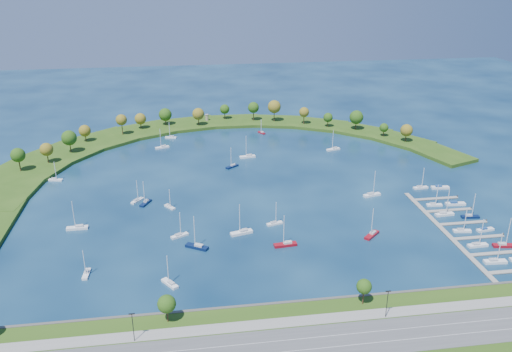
{
  "coord_description": "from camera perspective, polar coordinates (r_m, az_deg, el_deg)",
  "views": [
    {
      "loc": [
        -32.07,
        -248.1,
        108.95
      ],
      "look_at": [
        5.0,
        5.0,
        4.0
      ],
      "focal_mm": 36.92,
      "sensor_mm": 36.0,
      "label": 1
    }
  ],
  "objects": [
    {
      "name": "moored_boat_19",
      "position": [
        299.12,
        -2.6,
        1.11
      ],
      "size": [
        7.86,
        6.8,
        12.0
      ],
      "rotation": [
        0.0,
        0.0,
        3.8
      ],
      "color": "#09183E",
      "rests_on": "ground"
    },
    {
      "name": "docked_boat_11",
      "position": [
        287.27,
        19.3,
        -1.16
      ],
      "size": [
        9.32,
        3.52,
        1.86
      ],
      "rotation": [
        0.0,
        0.0,
        -0.11
      ],
      "color": "white",
      "rests_on": "ground"
    },
    {
      "name": "harbor_tower",
      "position": [
        382.92,
        -5.34,
        6.35
      ],
      "size": [
        2.6,
        2.6,
        4.52
      ],
      "color": "gray",
      "rests_on": "breakwater"
    },
    {
      "name": "moored_boat_10",
      "position": [
        217.87,
        -6.4,
        -7.55
      ],
      "size": [
        9.72,
        7.42,
        14.31
      ],
      "rotation": [
        0.0,
        0.0,
        2.59
      ],
      "color": "#09183E",
      "rests_on": "ground"
    },
    {
      "name": "breakwater",
      "position": [
        316.16,
        -10.41,
        1.96
      ],
      "size": [
        286.74,
        247.64,
        2.0
      ],
      "color": "#2A4B14",
      "rests_on": "ground"
    },
    {
      "name": "docked_boat_2",
      "position": [
        236.09,
        22.88,
        -6.85
      ],
      "size": [
        8.54,
        2.67,
        12.44
      ],
      "rotation": [
        0.0,
        0.0,
        0.04
      ],
      "color": "white",
      "rests_on": "ground"
    },
    {
      "name": "docked_boat_10",
      "position": [
        283.91,
        17.4,
        -1.15
      ],
      "size": [
        7.86,
        2.71,
        11.35
      ],
      "rotation": [
        0.0,
        0.0,
        0.07
      ],
      "color": "white",
      "rests_on": "ground"
    },
    {
      "name": "moored_boat_6",
      "position": [
        230.77,
        12.45,
        -6.17
      ],
      "size": [
        8.43,
        8.05,
        13.4
      ],
      "rotation": [
        0.0,
        0.0,
        3.89
      ],
      "color": "maroon",
      "rests_on": "ground"
    },
    {
      "name": "docked_boat_5",
      "position": [
        250.53,
        23.57,
        -5.34
      ],
      "size": [
        8.06,
        3.27,
        1.6
      ],
      "rotation": [
        0.0,
        0.0,
        0.14
      ],
      "color": "white",
      "rests_on": "ground"
    },
    {
      "name": "breakwater_trees",
      "position": [
        350.83,
        -4.88,
        5.92
      ],
      "size": [
        237.28,
        93.44,
        15.47
      ],
      "color": "#382314",
      "rests_on": "breakwater"
    },
    {
      "name": "docked_boat_3",
      "position": [
        240.17,
        25.26,
        -6.75
      ],
      "size": [
        9.3,
        3.87,
        13.26
      ],
      "rotation": [
        0.0,
        0.0,
        -0.15
      ],
      "color": "maroon",
      "rests_on": "ground"
    },
    {
      "name": "south_shoreline",
      "position": [
        168.41,
        4.87,
        -17.66
      ],
      "size": [
        420.0,
        43.1,
        11.6
      ],
      "color": "#2A4B14",
      "rests_on": "ground"
    },
    {
      "name": "moored_boat_0",
      "position": [
        259.59,
        -11.87,
        -2.8
      ],
      "size": [
        5.7,
        8.24,
        11.9
      ],
      "rotation": [
        0.0,
        0.0,
        4.24
      ],
      "color": "#09183E",
      "rests_on": "ground"
    },
    {
      "name": "moored_boat_17",
      "position": [
        262.95,
        -12.74,
        -2.55
      ],
      "size": [
        6.32,
        7.13,
        10.98
      ],
      "rotation": [
        0.0,
        0.0,
        0.89
      ],
      "color": "white",
      "rests_on": "ground"
    },
    {
      "name": "moored_boat_5",
      "position": [
        227.28,
        -1.56,
        -6.06
      ],
      "size": [
        10.07,
        5.13,
        14.26
      ],
      "rotation": [
        0.0,
        0.0,
        3.4
      ],
      "color": "white",
      "rests_on": "ground"
    },
    {
      "name": "moored_boat_16",
      "position": [
        268.82,
        12.45,
        -1.94
      ],
      "size": [
        9.35,
        4.66,
        13.23
      ],
      "rotation": [
        0.0,
        0.0,
        0.25
      ],
      "color": "white",
      "rests_on": "ground"
    },
    {
      "name": "moored_boat_14",
      "position": [
        227.33,
        -8.29,
        -6.33
      ],
      "size": [
        7.8,
        5.35,
        11.24
      ],
      "rotation": [
        0.0,
        0.0,
        0.47
      ],
      "color": "white",
      "rests_on": "ground"
    },
    {
      "name": "moored_boat_13",
      "position": [
        218.49,
        3.22,
        -7.35
      ],
      "size": [
        9.78,
        3.55,
        14.07
      ],
      "rotation": [
        0.0,
        0.0,
        3.23
      ],
      "color": "maroon",
      "rests_on": "ground"
    },
    {
      "name": "moored_boat_3",
      "position": [
        253.51,
        -9.34,
        -3.25
      ],
      "size": [
        5.46,
        6.53,
        9.86
      ],
      "rotation": [
        0.0,
        0.0,
        5.34
      ],
      "color": "white",
      "rests_on": "ground"
    },
    {
      "name": "docked_boat_7",
      "position": [
        259.97,
        22.19,
        -4.03
      ],
      "size": [
        8.4,
        3.2,
        12.05
      ],
      "rotation": [
        0.0,
        0.0,
        -0.11
      ],
      "color": "#09183E",
      "rests_on": "ground"
    },
    {
      "name": "moored_boat_1",
      "position": [
        209.51,
        -17.91,
        -9.97
      ],
      "size": [
        2.41,
        7.4,
        10.74
      ],
      "rotation": [
        0.0,
        0.0,
        4.66
      ],
      "color": "white",
      "rests_on": "ground"
    },
    {
      "name": "moored_boat_12",
      "position": [
        329.87,
        8.38,
        2.95
      ],
      "size": [
        9.12,
        4.96,
        12.91
      ],
      "rotation": [
        0.0,
        0.0,
        3.44
      ],
      "color": "white",
      "rests_on": "ground"
    },
    {
      "name": "moored_boat_15",
      "position": [
        358.91,
        0.61,
        4.78
      ],
      "size": [
        4.78,
        6.66,
        9.67
      ],
      "rotation": [
        0.0,
        0.0,
        2.07
      ],
      "color": "maroon",
      "rests_on": "ground"
    },
    {
      "name": "docked_boat_0",
      "position": [
        226.79,
        24.48,
        -8.36
      ],
      "size": [
        9.08,
        3.17,
        13.1
      ],
      "rotation": [
        0.0,
        0.0,
        -0.08
      ],
      "color": "white",
      "rests_on": "ground"
    },
    {
      "name": "moored_boat_11",
      "position": [
        334.94,
        -10.12,
        3.14
      ],
      "size": [
        8.98,
        5.12,
        12.74
      ],
      "rotation": [
        0.0,
        0.0,
        3.47
      ],
      "color": "white",
      "rests_on": "ground"
    },
    {
      "name": "ground",
      "position": [
        272.86,
        -0.89,
        -1.23
      ],
      "size": [
        700.0,
        700.0,
        0.0
      ],
      "primitive_type": "plane",
      "color": "#071F3D",
      "rests_on": "ground"
    },
    {
      "name": "moored_boat_18",
      "position": [
        235.05,
        2.03,
        -5.08
      ],
      "size": [
        7.58,
        3.88,
        10.73
      ],
      "rotation": [
        0.0,
        0.0,
        0.26
      ],
      "color": "white",
      "rests_on": "ground"
    },
    {
      "name": "docked_boat_9",
      "position": [
        270.72,
        20.77,
        -2.81
      ],
      "size": [
        9.65,
        3.47,
        1.93
      ],
      "rotation": [
        0.0,
        0.0,
        -0.09
      ],
      "color": "white",
      "rests_on": "ground"
    },
    {
      "name": "moored_boat_8",
      "position": [
        243.91,
        -18.78,
        -5.27
      ],
      "size": [
        9.23,
        2.75,
        13.49
      ],
      "rotation": [
        0.0,
        0.0,
        3.16
      ],
      "color": "white",
      "rests_on": "ground"
    },
    {
      "name": "moored_boat_4",
      "position": [
        196.72,
        -9.31,
        -11.35
      ],
      "size": [
        6.46,
        7.89,
        11.83
      ],
      "rotation": [
        0.0,
        0.0,
        2.18
      ],
      "color": "white",
      "rests_on": "ground"
    },
    {
      "name": "moored_boat_2",
      "position": [
        353.33,
        -9.21,
        4.2
      ],
      "size": [
        7.7,
        3.7,
        10.9
      ],
      "rotation": [
        0.0,
        0.0,
        2.91
      ],
      "color": "white",
      "rests_on": "ground"
    },
    {
      "name": "docked_boat_8",
      "position": [
        266.29,
        18.75,
        -2.9
      ],
      "size": [
        7.58,
        2.86,
        10.87
      ],
      "rotation": [
        0.0,
        0.0,
        -0.11
      ],
      "color": "white",
      "rests_on": "ground"
    },
    {
      "name": "docked_boat_6",
      "position": [
        258.05,
        19.74,
        -3.85
      ],
      "size": [
        8.99,
        3.1,
        12.99
      ],
      "rotation": [
        0.0,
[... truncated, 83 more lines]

